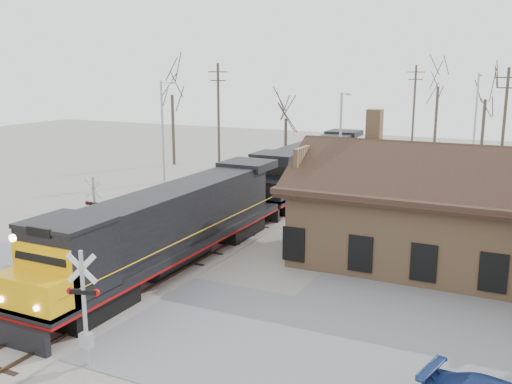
{
  "coord_description": "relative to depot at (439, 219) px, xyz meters",
  "views": [
    {
      "loc": [
        16.03,
        -17.99,
        10.1
      ],
      "look_at": [
        2.84,
        9.0,
        3.59
      ],
      "focal_mm": 40.0,
      "sensor_mm": 36.0,
      "label": 1
    }
  ],
  "objects": [
    {
      "name": "streetlight_b",
      "position": [
        -8.34,
        9.21,
        2.36
      ],
      "size": [
        0.25,
        2.04,
        8.47
      ],
      "color": "#A5A8AD",
      "rests_on": "ground"
    },
    {
      "name": "locomotive_trailing",
      "position": [
        -11.99,
        12.71,
        -0.1
      ],
      "size": [
        2.96,
        19.81,
        4.16
      ],
      "color": "black",
      "rests_on": "ground"
    },
    {
      "name": "streetlight_c",
      "position": [
        -0.87,
        25.84,
        2.98
      ],
      "size": [
        0.25,
        2.04,
        9.69
      ],
      "color": "#A5A8AD",
      "rests_on": "ground"
    },
    {
      "name": "locomotive_lead",
      "position": [
        -11.99,
        -7.38,
        -0.1
      ],
      "size": [
        2.96,
        19.81,
        4.4
      ],
      "color": "black",
      "rests_on": "ground"
    },
    {
      "name": "utility_pole_c",
      "position": [
        1.83,
        19.75,
        2.93
      ],
      "size": [
        2.0,
        0.24,
        10.21
      ],
      "color": "#382D23",
      "rests_on": "ground"
    },
    {
      "name": "streetlight_a",
      "position": [
        -22.21,
        7.14,
        2.73
      ],
      "size": [
        0.25,
        2.04,
        9.19
      ],
      "color": "#A5A8AD",
      "rests_on": "ground"
    },
    {
      "name": "ground",
      "position": [
        -11.99,
        -12.0,
        -2.41
      ],
      "size": [
        140.0,
        140.0,
        0.0
      ],
      "primitive_type": "plane",
      "color": "gray",
      "rests_on": "ground"
    },
    {
      "name": "tree_a",
      "position": [
        -30.48,
        20.58,
        6.23
      ],
      "size": [
        4.95,
        4.95,
        12.12
      ],
      "color": "#382D23",
      "rests_on": "ground"
    },
    {
      "name": "track_siding",
      "position": [
        -16.49,
        3.0,
        -2.34
      ],
      "size": [
        3.4,
        90.0,
        0.24
      ],
      "color": "gray",
      "rests_on": "ground"
    },
    {
      "name": "road",
      "position": [
        -11.99,
        -12.0,
        -2.39
      ],
      "size": [
        60.0,
        9.0,
        0.03
      ],
      "primitive_type": "cube",
      "color": "slate",
      "rests_on": "ground"
    },
    {
      "name": "depot",
      "position": [
        0.0,
        0.0,
        0.0
      ],
      "size": [
        15.2,
        9.31,
        7.9
      ],
      "color": "#9F7652",
      "rests_on": "ground"
    },
    {
      "name": "tree_d",
      "position": [
        -0.71,
        32.89,
        5.78
      ],
      "size": [
        4.69,
        4.69,
        11.5
      ],
      "color": "#382D23",
      "rests_on": "ground"
    },
    {
      "name": "crossbuck_near",
      "position": [
        -9.16,
        -16.29,
        -0.45
      ],
      "size": [
        1.16,
        0.42,
        4.18
      ],
      "rotation": [
        0.0,
        0.0,
        0.3
      ],
      "color": "#A5A8AD",
      "rests_on": "ground"
    },
    {
      "name": "utility_pole_b",
      "position": [
        -8.37,
        35.93,
        3.09
      ],
      "size": [
        2.0,
        0.24,
        10.53
      ],
      "color": "#382D23",
      "rests_on": "ground"
    },
    {
      "name": "tree_b",
      "position": [
        -18.67,
        23.38,
        3.58
      ],
      "size": [
        3.44,
        3.44,
        8.43
      ],
      "color": "#382D23",
      "rests_on": "ground"
    },
    {
      "name": "track_main",
      "position": [
        -11.99,
        3.0,
        -2.34
      ],
      "size": [
        3.4,
        90.0,
        0.24
      ],
      "color": "gray",
      "rests_on": "ground"
    },
    {
      "name": "utility_pole_a",
      "position": [
        -22.83,
        16.94,
        3.13
      ],
      "size": [
        2.0,
        0.24,
        10.61
      ],
      "color": "#382D23",
      "rests_on": "ground"
    },
    {
      "name": "tree_c",
      "position": [
        -6.33,
        38.85,
        7.01
      ],
      "size": [
        5.39,
        5.39,
        13.22
      ],
      "color": "#382D23",
      "rests_on": "ground"
    },
    {
      "name": "crossbuck_far",
      "position": [
        -17.37,
        -6.49,
        -0.39
      ],
      "size": [
        1.24,
        0.32,
        4.33
      ],
      "rotation": [
        0.0,
        0.0,
        3.18
      ],
      "color": "#A5A8AD",
      "rests_on": "ground"
    }
  ]
}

